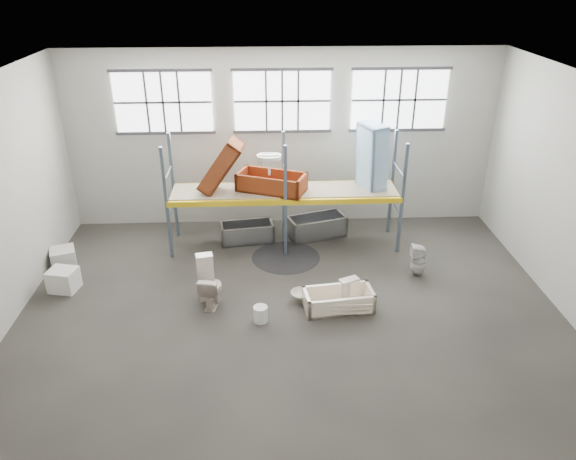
{
  "coord_description": "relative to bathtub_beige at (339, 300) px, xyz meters",
  "views": [
    {
      "loc": [
        -0.52,
        -9.82,
        7.02
      ],
      "look_at": [
        0.0,
        1.5,
        1.4
      ],
      "focal_mm": 34.01,
      "sensor_mm": 36.0,
      "label": 1
    }
  ],
  "objects": [
    {
      "name": "toilet_white",
      "position": [
        2.14,
        1.36,
        0.19
      ],
      "size": [
        0.39,
        0.38,
        0.83
      ],
      "primitive_type": "imported",
      "rotation": [
        0.0,
        0.0,
        -1.6
      ],
      "color": "silver",
      "rests_on": "floor"
    },
    {
      "name": "bucket",
      "position": [
        -1.74,
        -0.4,
        -0.04
      ],
      "size": [
        0.36,
        0.36,
        0.36
      ],
      "primitive_type": "cylinder",
      "rotation": [
        0.0,
        0.0,
        -0.18
      ],
      "color": "silver",
      "rests_on": "floor"
    },
    {
      "name": "wall_front",
      "position": [
        -1.07,
        -5.36,
        2.28
      ],
      "size": [
        12.0,
        0.1,
        5.0
      ],
      "primitive_type": "cube",
      "color": "#AEAEA1",
      "rests_on": "ground"
    },
    {
      "name": "rack_upright_ma",
      "position": [
        -1.07,
        2.59,
        1.28
      ],
      "size": [
        0.08,
        0.08,
        3.0
      ],
      "primitive_type": "cube",
      "color": "slate",
      "rests_on": "floor"
    },
    {
      "name": "window_mid",
      "position": [
        -1.07,
        4.63,
        3.38
      ],
      "size": [
        2.6,
        0.04,
        1.6
      ],
      "primitive_type": "cube",
      "color": "white",
      "rests_on": "wall_back"
    },
    {
      "name": "rack_upright_rb",
      "position": [
        1.93,
        3.79,
        1.28
      ],
      "size": [
        0.08,
        0.08,
        3.0
      ],
      "primitive_type": "cube",
      "color": "slate",
      "rests_on": "floor"
    },
    {
      "name": "cistern_spare",
      "position": [
        0.3,
        0.44,
        0.06
      ],
      "size": [
        0.49,
        0.38,
        0.42
      ],
      "primitive_type": "cube",
      "rotation": [
        0.0,
        0.0,
        0.43
      ],
      "color": "beige",
      "rests_on": "bathtub_beige"
    },
    {
      "name": "wet_patch",
      "position": [
        -1.07,
        2.39,
        -0.22
      ],
      "size": [
        1.8,
        1.8,
        0.0
      ],
      "primitive_type": "cylinder",
      "color": "black",
      "rests_on": "floor"
    },
    {
      "name": "rack_upright_ra",
      "position": [
        1.93,
        2.59,
        1.28
      ],
      "size": [
        0.08,
        0.08,
        3.0
      ],
      "primitive_type": "cube",
      "color": "slate",
      "rests_on": "floor"
    },
    {
      "name": "wall_back",
      "position": [
        -1.07,
        4.74,
        2.28
      ],
      "size": [
        12.0,
        0.1,
        5.0
      ],
      "primitive_type": "cube",
      "color": "#A6A69A",
      "rests_on": "ground"
    },
    {
      "name": "carton_far",
      "position": [
        -6.74,
        2.19,
        0.02
      ],
      "size": [
        0.76,
        0.76,
        0.49
      ],
      "primitive_type": "cube",
      "rotation": [
        0.0,
        0.0,
        0.35
      ],
      "color": "beige",
      "rests_on": "floor"
    },
    {
      "name": "rust_tub_tilted",
      "position": [
        -2.69,
        3.11,
        2.07
      ],
      "size": [
        1.31,
        0.88,
        1.49
      ],
      "primitive_type": null,
      "rotation": [
        0.0,
        -0.96,
        -0.14
      ],
      "color": "brown",
      "rests_on": "shelf_deck"
    },
    {
      "name": "sink_in_tub",
      "position": [
        -0.82,
        0.34,
        -0.06
      ],
      "size": [
        0.63,
        0.63,
        0.17
      ],
      "primitive_type": "imported",
      "rotation": [
        0.0,
        0.0,
        -0.4
      ],
      "color": "beige",
      "rests_on": "bathtub_beige"
    },
    {
      "name": "rack_upright_la",
      "position": [
        -4.07,
        2.59,
        1.28
      ],
      "size": [
        0.08,
        0.08,
        3.0
      ],
      "primitive_type": "cube",
      "color": "slate",
      "rests_on": "floor"
    },
    {
      "name": "carton_near",
      "position": [
        -6.38,
        1.08,
        0.04
      ],
      "size": [
        0.72,
        0.65,
        0.53
      ],
      "primitive_type": "cube",
      "rotation": [
        0.0,
        0.0,
        -0.21
      ],
      "color": "silver",
      "rests_on": "floor"
    },
    {
      "name": "window_left",
      "position": [
        -4.27,
        4.63,
        3.38
      ],
      "size": [
        2.6,
        0.04,
        1.6
      ],
      "primitive_type": "cube",
      "color": "white",
      "rests_on": "wall_back"
    },
    {
      "name": "cistern_tall",
      "position": [
        -2.97,
        0.53,
        0.35
      ],
      "size": [
        0.41,
        0.31,
        1.15
      ],
      "primitive_type": "cube",
      "rotation": [
        0.0,
        0.0,
        0.2
      ],
      "color": "beige",
      "rests_on": "floor"
    },
    {
      "name": "blue_tub_upright",
      "position": [
        1.22,
        3.33,
        2.17
      ],
      "size": [
        0.82,
        0.97,
        1.78
      ],
      "primitive_type": null,
      "rotation": [
        0.0,
        1.54,
        0.37
      ],
      "color": "#8AB4D5",
      "rests_on": "shelf_deck"
    },
    {
      "name": "rack_upright_mb",
      "position": [
        -1.07,
        3.79,
        1.28
      ],
      "size": [
        0.08,
        0.08,
        3.0
      ],
      "primitive_type": "cube",
      "color": "slate",
      "rests_on": "floor"
    },
    {
      "name": "ceiling",
      "position": [
        -1.07,
        -0.31,
        4.83
      ],
      "size": [
        12.0,
        10.0,
        0.1
      ],
      "primitive_type": "cube",
      "color": "silver",
      "rests_on": "ground"
    },
    {
      "name": "rust_tub_flat",
      "position": [
        -1.41,
        3.17,
        1.6
      ],
      "size": [
        1.93,
        1.41,
        0.49
      ],
      "primitive_type": null,
      "rotation": [
        0.0,
        0.0,
        -0.38
      ],
      "color": "maroon",
      "rests_on": "shelf_deck"
    },
    {
      "name": "toilet_beige",
      "position": [
        -2.83,
        0.28,
        0.17
      ],
      "size": [
        0.58,
        0.84,
        0.78
      ],
      "primitive_type": "imported",
      "rotation": [
        0.0,
        0.0,
        2.94
      ],
      "color": "beige",
      "rests_on": "floor"
    },
    {
      "name": "steel_tub_right",
      "position": [
        -0.15,
        3.64,
        0.06
      ],
      "size": [
        1.73,
        1.18,
        0.58
      ],
      "primitive_type": null,
      "rotation": [
        0.0,
        0.0,
        0.31
      ],
      "color": "#A7AAAF",
      "rests_on": "floor"
    },
    {
      "name": "rack_upright_lb",
      "position": [
        -4.07,
        3.79,
        1.28
      ],
      "size": [
        0.08,
        0.08,
        3.0
      ],
      "primitive_type": "cube",
      "color": "slate",
      "rests_on": "floor"
    },
    {
      "name": "window_right",
      "position": [
        2.13,
        4.63,
        3.38
      ],
      "size": [
        2.6,
        0.04,
        1.6
      ],
      "primitive_type": "cube",
      "color": "white",
      "rests_on": "wall_back"
    },
    {
      "name": "rack_beam_back",
      "position": [
        -1.07,
        3.79,
        1.28
      ],
      "size": [
        6.0,
        0.1,
        0.14
      ],
      "primitive_type": "cube",
      "color": "yellow",
      "rests_on": "floor"
    },
    {
      "name": "steel_tub_left",
      "position": [
        -2.11,
        3.4,
        0.04
      ],
      "size": [
        1.5,
        0.86,
        0.52
      ],
      "primitive_type": null,
      "rotation": [
        0.0,
        0.0,
        0.14
      ],
      "color": "#9A9DA2",
      "rests_on": "floor"
    },
    {
      "name": "bathtub_beige",
      "position": [
        0.0,
        0.0,
        0.0
      ],
      "size": [
        1.6,
        0.9,
        0.45
      ],
      "primitive_type": null,
      "rotation": [
        0.0,
        0.0,
        0.12
      ],
      "color": "#F8E5CB",
      "rests_on": "floor"
    },
    {
      "name": "rack_beam_front",
      "position": [
        -1.07,
        2.59,
        1.28
      ],
      "size": [
        6.0,
        0.1,
        0.14
      ],
      "primitive_type": "cube",
      "color": "yellow",
      "rests_on": "floor"
    },
    {
      "name": "floor",
      "position": [
        -1.07,
        -0.31,
        -0.27
      ],
      "size": [
        12.0,
        10.0,
        0.1
      ],
      "primitive_type": "cube",
      "color": "#48453E",
      "rests_on": "ground"
    },
    {
      "name": "sink_on_shelf",
      "position": [
        -1.47,
        3.08,
        1.87
      ],
      "size": [
        0.63,
        0.49,
        0.55
      ],
      "primitive_type": "imported",
      "rotation": [
        0.0,
        0.0,
        -0.02
      ],
      "color": "silver",
      "rests_on": "rust_tub_flat"
    },
    {
      "name": "shelf_deck",
      "position": [
        -1.07,
        3.19,
        1.36
      ],
      "size": [
        5.9,
        1.1,
        0.03
      ],
      "primitive_type": "cube",
      "color": "gray",
      "rests_on": "floor"
    }
  ]
}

